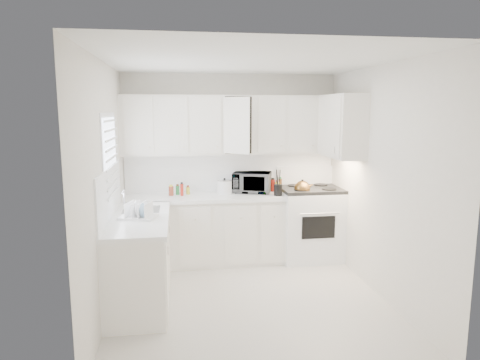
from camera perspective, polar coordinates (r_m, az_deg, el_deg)
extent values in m
plane|color=silver|center=(5.03, 1.20, -15.51)|extent=(3.20, 3.20, 0.00)
plane|color=white|center=(4.59, 1.31, 15.42)|extent=(3.20, 3.20, 0.00)
plane|color=silver|center=(6.20, -1.21, 1.77)|extent=(3.00, 0.00, 3.00)
plane|color=silver|center=(3.11, 6.20, -5.81)|extent=(3.00, 0.00, 3.00)
plane|color=silver|center=(4.63, -17.37, -1.19)|extent=(0.00, 3.20, 3.20)
plane|color=silver|center=(5.10, 18.10, -0.30)|extent=(0.00, 3.20, 3.20)
cube|color=white|center=(5.92, -4.57, -2.29)|extent=(2.24, 0.64, 0.05)
cube|color=white|center=(4.87, -13.17, -5.04)|extent=(0.64, 1.62, 0.05)
cube|color=white|center=(6.20, -1.19, 1.07)|extent=(2.98, 0.02, 0.55)
cube|color=white|center=(4.84, -16.85, -1.64)|extent=(0.02, 1.60, 0.55)
imported|color=gray|center=(6.11, 1.59, 0.00)|extent=(0.58, 0.44, 0.35)
cylinder|color=white|center=(6.10, -0.63, -0.39)|extent=(0.12, 0.12, 0.27)
cylinder|color=brown|center=(6.02, -9.04, -1.31)|extent=(0.06, 0.06, 0.13)
cylinder|color=#2A803A|center=(5.93, -8.32, -1.45)|extent=(0.06, 0.06, 0.13)
cylinder|color=red|center=(6.02, -7.61, -1.28)|extent=(0.06, 0.06, 0.13)
cylinder|color=yellow|center=(5.93, -6.87, -1.42)|extent=(0.06, 0.06, 0.13)
cylinder|color=red|center=(6.20, 4.29, -0.63)|extent=(0.06, 0.06, 0.19)
cylinder|color=yellow|center=(6.16, 4.91, -0.71)|extent=(0.06, 0.06, 0.19)
cylinder|color=brown|center=(6.23, 5.27, -0.61)|extent=(0.06, 0.06, 0.19)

